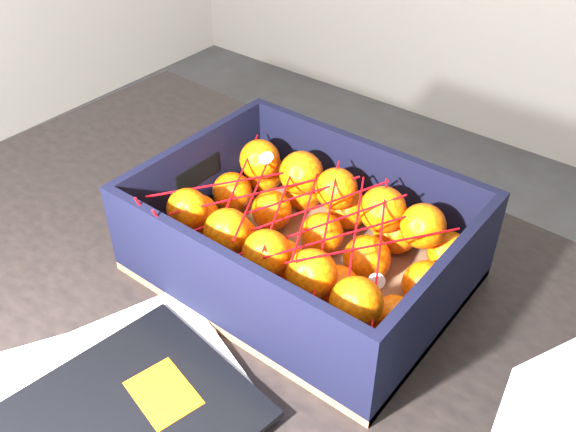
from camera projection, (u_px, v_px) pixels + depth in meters
The scene contains 5 objects.
table at pixel (246, 368), 0.82m from camera, with size 1.23×0.85×0.75m.
magazine_stack at pixel (104, 409), 0.65m from camera, with size 0.34×0.35×0.02m.
produce_crate at pixel (303, 247), 0.80m from camera, with size 0.39×0.29×0.13m.
clementine_heap at pixel (305, 237), 0.79m from camera, with size 0.37×0.27×0.10m.
mesh_net at pixel (294, 212), 0.76m from camera, with size 0.32×0.26×0.09m.
Camera 1 is at (0.51, -0.50, 1.31)m, focal length 39.27 mm.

